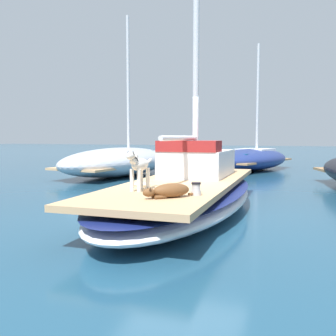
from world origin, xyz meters
The scene contains 10 objects.
ground_plane centered at (0.00, 0.00, 0.00)m, with size 120.00×120.00×0.00m, color navy.
sailboat_main centered at (0.00, 0.00, 0.34)m, with size 2.73×7.31×0.66m.
mast_main centered at (-0.03, 0.76, 4.12)m, with size 0.14×2.27×7.68m.
cabin_house centered at (-0.04, 1.12, 1.01)m, with size 1.47×2.26×0.84m.
dog_brown centered at (0.45, -2.16, 0.77)m, with size 0.72×0.74×0.22m.
dog_white centered at (-0.30, -1.64, 1.08)m, with size 0.23×0.94×0.70m.
deck_winch centered at (0.77, -1.80, 0.76)m, with size 0.16×0.16×0.21m.
coiled_rope centered at (-0.53, -1.01, 0.68)m, with size 0.32×0.32×0.04m, color beige.
moored_boat_port_side centered at (-4.76, 6.13, 0.59)m, with size 3.63×6.86×6.55m.
moored_boat_far_astern centered at (-0.08, 10.59, 0.54)m, with size 4.15×6.12×6.00m.
Camera 1 is at (2.41, -7.48, 1.59)m, focal length 40.13 mm.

